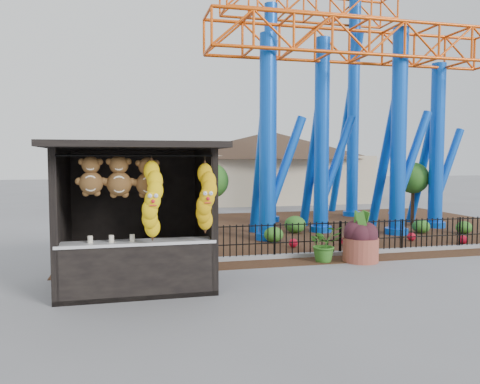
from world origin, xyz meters
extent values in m
plane|color=slate|center=(0.00, 0.00, 0.00)|extent=(120.00, 120.00, 0.00)
cube|color=#331E11|center=(4.00, 8.00, 0.01)|extent=(18.00, 12.00, 0.02)
cube|color=gray|center=(4.00, 3.00, 0.06)|extent=(18.00, 0.18, 0.12)
cube|color=black|center=(-3.00, 1.20, 0.05)|extent=(3.20, 2.60, 0.10)
cube|color=black|center=(-3.00, 2.44, 1.50)|extent=(3.20, 0.12, 3.00)
cube|color=black|center=(-4.54, 1.20, 1.50)|extent=(0.12, 2.60, 3.00)
cube|color=black|center=(-1.46, 1.20, 1.50)|extent=(0.12, 2.60, 3.00)
cube|color=black|center=(-3.00, 0.95, 3.06)|extent=(3.50, 3.40, 0.12)
cube|color=black|center=(-4.53, -0.03, 1.50)|extent=(0.14, 0.14, 3.00)
cube|color=black|center=(-1.47, -0.03, 1.50)|extent=(0.14, 0.14, 3.00)
cube|color=black|center=(-3.00, 0.15, 0.55)|extent=(3.00, 0.50, 1.10)
cube|color=silver|center=(-3.00, 0.15, 1.12)|extent=(3.10, 0.55, 0.06)
cylinder|color=black|center=(-3.00, -0.25, 2.85)|extent=(2.90, 0.04, 0.04)
cylinder|color=blue|center=(1.50, 6.00, 3.50)|extent=(0.56, 0.56, 7.00)
cylinder|color=blue|center=(1.50, 6.00, 0.12)|extent=(0.84, 0.84, 0.24)
cylinder|color=blue|center=(4.00, 7.20, 3.65)|extent=(0.56, 0.56, 7.30)
cylinder|color=blue|center=(4.00, 7.20, 0.12)|extent=(0.84, 0.84, 0.24)
cylinder|color=blue|center=(6.50, 6.00, 3.75)|extent=(0.56, 0.56, 7.50)
cylinder|color=blue|center=(6.50, 6.00, 0.12)|extent=(0.84, 0.84, 0.24)
cylinder|color=blue|center=(9.00, 7.20, 3.30)|extent=(0.56, 0.56, 6.60)
cylinder|color=blue|center=(9.00, 7.20, 0.12)|extent=(0.84, 0.84, 0.24)
cylinder|color=blue|center=(3.00, 10.50, 4.75)|extent=(0.56, 0.56, 9.50)
cylinder|color=blue|center=(3.00, 10.50, 0.12)|extent=(0.84, 0.84, 0.24)
cylinder|color=blue|center=(7.50, 11.50, 5.25)|extent=(0.56, 0.56, 10.50)
cylinder|color=blue|center=(7.50, 11.50, 0.12)|extent=(0.84, 0.84, 0.24)
cylinder|color=blue|center=(1.50, 6.90, 2.62)|extent=(0.36, 2.21, 5.85)
cylinder|color=blue|center=(2.20, 6.30, 2.45)|extent=(1.62, 0.32, 3.73)
cylinder|color=blue|center=(4.00, 8.10, 2.74)|extent=(0.36, 2.29, 6.10)
cylinder|color=blue|center=(4.70, 7.50, 2.55)|extent=(1.67, 0.32, 3.88)
cylinder|color=blue|center=(6.50, 6.90, 2.81)|extent=(0.36, 2.34, 6.26)
cylinder|color=blue|center=(7.20, 6.30, 2.62)|extent=(1.71, 0.32, 3.99)
cylinder|color=blue|center=(9.00, 8.10, 2.47)|extent=(0.36, 2.10, 5.53)
cylinder|color=blue|center=(9.70, 7.50, 2.31)|extent=(1.54, 0.32, 3.52)
cylinder|color=#9A4838|center=(2.96, 2.12, 0.33)|extent=(1.11, 1.11, 0.65)
ellipsoid|color=black|center=(2.96, 2.12, 0.97)|extent=(0.70, 0.70, 0.64)
imported|color=#285218|center=(2.00, 2.34, 0.49)|extent=(0.98, 0.88, 0.99)
ellipsoid|color=#2A5F1C|center=(1.55, 5.43, 0.27)|extent=(0.64, 0.64, 0.52)
ellipsoid|color=#2A5F1C|center=(4.49, 4.83, 0.37)|extent=(0.88, 0.88, 0.70)
ellipsoid|color=#2A5F1C|center=(7.50, 5.94, 0.27)|extent=(0.64, 0.64, 0.51)
ellipsoid|color=#2A5F1C|center=(2.94, 7.13, 0.34)|extent=(0.80, 0.80, 0.64)
ellipsoid|color=#2A5F1C|center=(8.97, 5.46, 0.25)|extent=(0.58, 0.58, 0.47)
sphere|color=#B30B1F|center=(1.86, 4.40, 0.16)|extent=(0.28, 0.28, 0.28)
sphere|color=#B30B1F|center=(3.60, 4.29, 0.16)|extent=(0.28, 0.28, 0.28)
sphere|color=#B30B1F|center=(6.18, 4.58, 0.16)|extent=(0.28, 0.28, 0.28)
sphere|color=#B30B1F|center=(7.47, 3.66, 0.16)|extent=(0.28, 0.28, 0.28)
cube|color=#BFAD8C|center=(6.00, 20.00, 1.50)|extent=(12.00, 6.00, 3.00)
cone|color=#332319|center=(6.00, 20.00, 3.90)|extent=(15.00, 15.00, 1.80)
camera|label=1|loc=(-3.19, -9.31, 2.78)|focal=35.00mm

